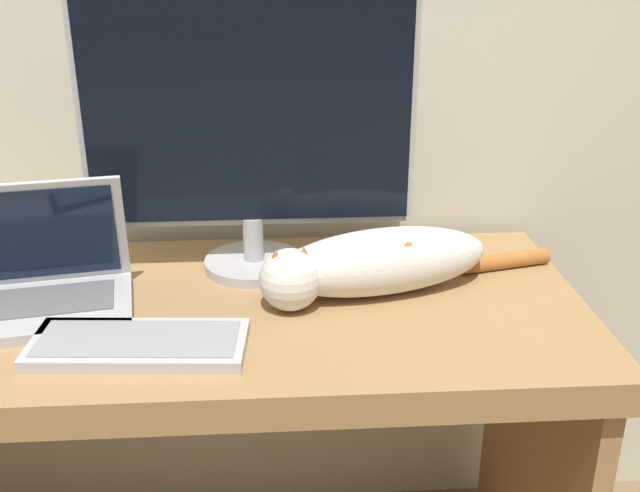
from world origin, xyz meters
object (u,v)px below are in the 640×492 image
(cat, at_px, (373,262))
(laptop, at_px, (29,286))
(external_keyboard, at_px, (139,344))
(monitor, at_px, (249,124))

(cat, bearing_deg, laptop, 169.40)
(laptop, bearing_deg, external_keyboard, -45.97)
(cat, bearing_deg, external_keyboard, -168.76)
(laptop, bearing_deg, cat, -7.10)
(laptop, distance_m, external_keyboard, 0.27)
(laptop, height_order, cat, laptop)
(external_keyboard, bearing_deg, cat, 28.60)
(monitor, distance_m, external_keyboard, 0.46)
(monitor, height_order, cat, monitor)
(cat, bearing_deg, monitor, 136.48)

